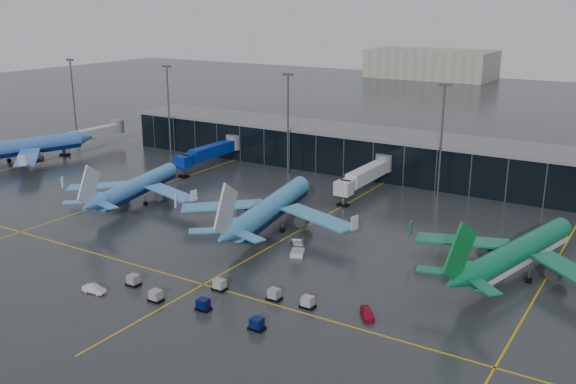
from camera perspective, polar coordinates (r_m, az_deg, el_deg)
The scene contains 13 objects.
ground at distance 118.50m, azimuth -6.70°, elevation -4.52°, with size 600.00×600.00×0.00m, color #282B2D.
terminal_pier at distance 167.66m, azimuth 6.54°, elevation 3.69°, with size 142.00×17.00×10.70m.
jet_bridges at distance 170.37m, azimuth -6.99°, elevation 3.58°, with size 94.00×27.50×7.20m.
flood_masts at distance 153.24m, azimuth 6.38°, elevation 5.69°, with size 203.00×0.50×25.50m.
taxi_lines at distance 121.16m, azimuth 0.16°, elevation -3.92°, with size 220.00×120.00×0.02m.
airliner_klm_west at distance 188.97m, azimuth -22.83°, elevation 4.45°, with size 40.30×45.90×14.11m, color #4277D9, non-canonical shape.
airliner_arkefly at distance 143.85m, azimuth -13.20°, elevation 1.40°, with size 33.62×38.29×11.77m, color #458FE5, non-canonical shape.
airliner_klm_near at distance 123.82m, azimuth -1.44°, elevation -0.23°, with size 38.01×43.28×13.30m, color #3E93CC, non-canonical shape.
airliner_aer_lingus at distance 108.93m, azimuth 20.04°, elevation -3.79°, with size 36.34×41.39×12.72m, color #0D7048, non-canonical shape.
baggage_carts at distance 95.55m, azimuth -6.05°, elevation -9.35°, with size 29.04×11.56×1.70m.
mobile_airstair at distance 111.95m, azimuth 0.85°, elevation -5.26°, with size 3.27×3.80×3.45m.
service_van_red at distance 91.66m, azimuth 7.05°, elevation -10.62°, with size 1.58×3.93×1.34m, color #B90E2E.
service_van_white at distance 102.42m, azimuth -16.85°, elevation -8.24°, with size 1.35×3.86×1.27m, color silver.
Camera 1 is at (69.85, -85.90, 42.23)m, focal length 40.00 mm.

